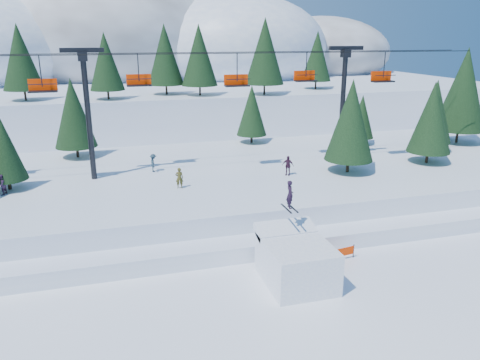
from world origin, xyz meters
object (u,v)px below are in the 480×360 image
object	(u,v)px
chairlift	(214,90)
banner_far	(377,232)
jump_kicker	(296,260)
banner_near	(336,254)

from	to	relation	value
chairlift	banner_far	world-z (taller)	chairlift
jump_kicker	chairlift	bearing A→B (deg)	93.76
chairlift	banner_far	size ratio (longest dim) A/B	16.12
jump_kicker	banner_far	world-z (taller)	jump_kicker
banner_far	chairlift	bearing A→B (deg)	125.90
jump_kicker	banner_near	distance (m)	3.78
banner_far	jump_kicker	bearing A→B (deg)	-153.67
banner_far	banner_near	bearing A→B (deg)	-152.54
banner_near	banner_far	bearing A→B (deg)	27.46
chairlift	banner_far	distance (m)	17.30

